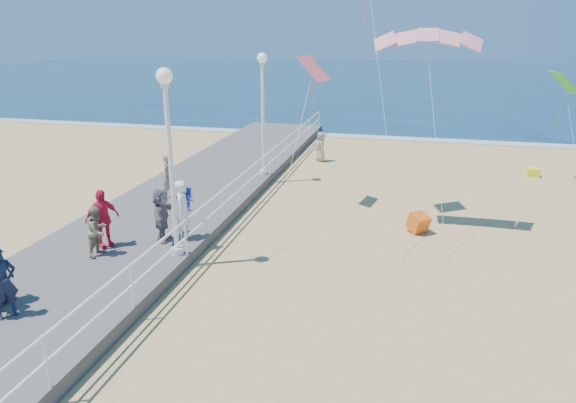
% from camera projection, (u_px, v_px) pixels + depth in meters
% --- Properties ---
extents(ground, '(160.00, 160.00, 0.00)m').
position_uv_depth(ground, '(360.00, 287.00, 13.97)').
color(ground, tan).
rests_on(ground, ground).
extents(ocean, '(160.00, 90.00, 0.05)m').
position_uv_depth(ocean, '(409.00, 78.00, 73.79)').
color(ocean, '#0C2B48').
rests_on(ocean, ground).
extents(surf_line, '(160.00, 1.20, 0.04)m').
position_uv_depth(surf_line, '(395.00, 138.00, 32.83)').
color(surf_line, white).
rests_on(surf_line, ground).
extents(boardwalk, '(5.00, 44.00, 0.40)m').
position_uv_depth(boardwalk, '(113.00, 253.00, 15.60)').
color(boardwalk, '#625D59').
rests_on(boardwalk, ground).
extents(railing, '(0.05, 42.00, 0.55)m').
position_uv_depth(railing, '(185.00, 228.00, 14.71)').
color(railing, white).
rests_on(railing, boardwalk).
extents(lamp_post_mid, '(0.44, 0.44, 5.32)m').
position_uv_depth(lamp_post_mid, '(169.00, 145.00, 14.01)').
color(lamp_post_mid, white).
rests_on(lamp_post_mid, boardwalk).
extents(lamp_post_far, '(0.44, 0.44, 5.32)m').
position_uv_depth(lamp_post_far, '(263.00, 102.00, 22.29)').
color(lamp_post_far, white).
rests_on(lamp_post_far, boardwalk).
extents(woman_holding_toddler, '(0.46, 0.69, 1.89)m').
position_uv_depth(woman_holding_toddler, '(184.00, 210.00, 15.87)').
color(woman_holding_toddler, white).
rests_on(woman_holding_toddler, boardwalk).
extents(toddler_held, '(0.31, 0.39, 0.81)m').
position_uv_depth(toddler_held, '(190.00, 200.00, 15.87)').
color(toddler_held, blue).
rests_on(toddler_held, boardwalk).
extents(spectator_0, '(0.67, 0.74, 1.71)m').
position_uv_depth(spectator_0, '(2.00, 283.00, 11.51)').
color(spectator_0, '#182035').
rests_on(spectator_0, boardwalk).
extents(spectator_1, '(0.61, 0.76, 1.49)m').
position_uv_depth(spectator_1, '(98.00, 231.00, 14.78)').
color(spectator_1, gray).
rests_on(spectator_1, boardwalk).
extents(spectator_3, '(0.93, 1.13, 1.80)m').
position_uv_depth(spectator_3, '(102.00, 219.00, 15.29)').
color(spectator_3, '#E31C45').
rests_on(spectator_3, boardwalk).
extents(spectator_5, '(0.75, 1.61, 1.68)m').
position_uv_depth(spectator_5, '(162.00, 215.00, 15.76)').
color(spectator_5, slate).
rests_on(spectator_5, boardwalk).
extents(spectator_6, '(0.49, 0.68, 1.72)m').
position_uv_depth(spectator_6, '(169.00, 176.00, 19.91)').
color(spectator_6, gray).
rests_on(spectator_6, boardwalk).
extents(beach_walker_c, '(0.81, 0.92, 1.58)m').
position_uv_depth(beach_walker_c, '(320.00, 147.00, 26.97)').
color(beach_walker_c, tan).
rests_on(beach_walker_c, ground).
extents(box_kite, '(0.88, 0.90, 0.74)m').
position_uv_depth(box_kite, '(418.00, 225.00, 17.59)').
color(box_kite, red).
rests_on(box_kite, ground).
extents(beach_chair_right, '(0.55, 0.55, 0.40)m').
position_uv_depth(beach_chair_right, '(533.00, 172.00, 24.38)').
color(beach_chair_right, '#F1FA1A').
rests_on(beach_chair_right, ground).
extents(kite_parafoil, '(3.41, 0.94, 0.65)m').
position_uv_depth(kite_parafoil, '(428.00, 35.00, 15.97)').
color(kite_parafoil, red).
extents(kite_diamond_pink, '(1.12, 1.40, 0.91)m').
position_uv_depth(kite_diamond_pink, '(313.00, 68.00, 18.75)').
color(kite_diamond_pink, '#F55A63').
extents(kite_diamond_green, '(1.24, 1.53, 0.95)m').
position_uv_depth(kite_diamond_green, '(565.00, 83.00, 21.88)').
color(kite_diamond_green, green).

